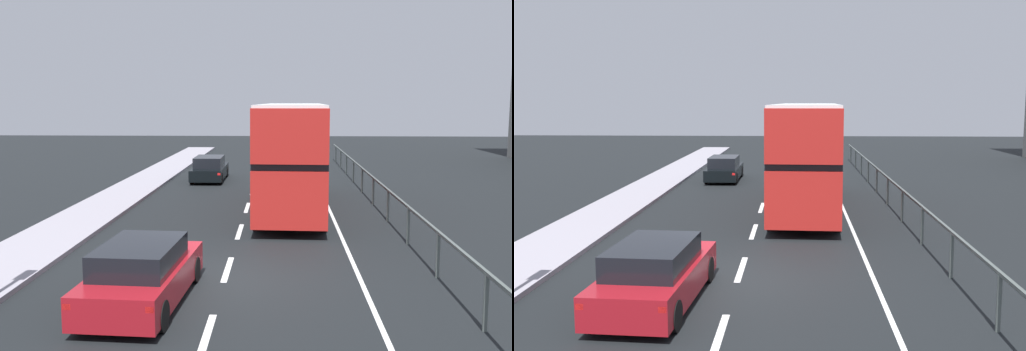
# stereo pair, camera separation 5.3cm
# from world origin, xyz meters

# --- Properties ---
(ground_plane) EXTENTS (74.44, 120.00, 0.10)m
(ground_plane) POSITION_xyz_m (0.00, 0.00, -0.05)
(ground_plane) COLOR black
(lane_paint_markings) EXTENTS (3.61, 46.00, 0.01)m
(lane_paint_markings) POSITION_xyz_m (2.07, 8.42, 0.00)
(lane_paint_markings) COLOR silver
(lane_paint_markings) RESTS_ON ground
(bridge_side_railing) EXTENTS (0.10, 42.00, 1.22)m
(bridge_side_railing) POSITION_xyz_m (5.48, 9.00, 0.98)
(bridge_side_railing) COLOR #4C5552
(bridge_side_railing) RESTS_ON ground
(double_decker_bus_red) EXTENTS (2.95, 11.43, 4.39)m
(double_decker_bus_red) POSITION_xyz_m (1.91, 9.67, 2.35)
(double_decker_bus_red) COLOR #AF1E1A
(double_decker_bus_red) RESTS_ON ground
(hatchback_car_near) EXTENTS (2.06, 4.67, 1.43)m
(hatchback_car_near) POSITION_xyz_m (-1.65, -1.97, 0.69)
(hatchback_car_near) COLOR maroon
(hatchback_car_near) RESTS_ON ground
(sedan_car_ahead) EXTENTS (1.79, 4.58, 1.38)m
(sedan_car_ahead) POSITION_xyz_m (-2.64, 18.24, 0.66)
(sedan_car_ahead) COLOR black
(sedan_car_ahead) RESTS_ON ground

